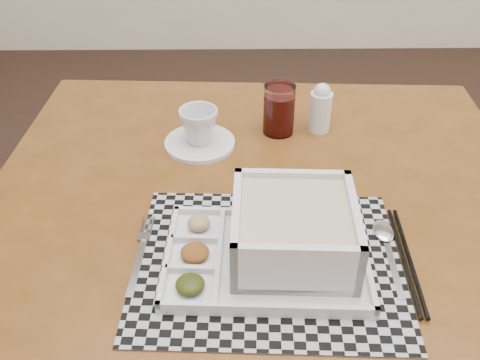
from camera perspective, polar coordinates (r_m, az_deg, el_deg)
name	(u,v)px	position (r m, az deg, el deg)	size (l,w,h in m)	color
dining_table	(259,244)	(1.02, 2.02, -6.83)	(1.08, 1.08, 0.78)	#4C2D0D
placemat	(268,262)	(0.87, 3.00, -8.73)	(0.43, 0.35, 0.00)	#999AA0
serving_tray	(286,238)	(0.85, 4.90, -6.17)	(0.33, 0.23, 0.10)	silver
fork	(140,252)	(0.89, -10.62, -7.57)	(0.03, 0.19, 0.00)	silver
spoon	(385,236)	(0.94, 15.19, -5.82)	(0.04, 0.18, 0.01)	silver
chopsticks	(407,259)	(0.91, 17.34, -8.06)	(0.03, 0.24, 0.01)	black
saucer	(200,143)	(1.14, -4.31, 3.93)	(0.15, 0.15, 0.01)	silver
cup	(199,126)	(1.12, -4.41, 5.79)	(0.08, 0.08, 0.08)	silver
juice_glass	(279,111)	(1.17, 4.18, 7.35)	(0.07, 0.07, 0.11)	white
creamer_bottle	(321,108)	(1.18, 8.59, 7.59)	(0.05, 0.05, 0.11)	silver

